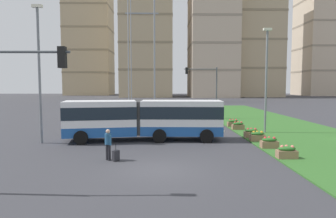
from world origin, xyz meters
TOP-DOWN VIEW (x-y plane):
  - ground_plane at (0.00, 0.00)m, footprint 260.00×260.00m
  - grass_median at (11.58, 10.00)m, footprint 10.00×70.00m
  - articulated_bus at (-1.19, 8.05)m, footprint 12.02×3.50m
  - car_black_sedan at (-6.04, 24.52)m, footprint 4.43×2.08m
  - pedestrian_crossing at (-2.82, 2.02)m, footprint 0.43×0.44m
  - rolling_suitcase at (-2.37, 1.82)m, footprint 0.43×0.42m
  - flower_planter_0 at (7.18, 2.00)m, footprint 1.10×0.56m
  - flower_planter_1 at (7.18, 4.76)m, footprint 1.10×0.56m
  - flower_planter_2 at (7.18, 7.23)m, footprint 1.10×0.56m
  - flower_planter_3 at (7.18, 8.72)m, footprint 1.10×0.56m
  - flower_planter_4 at (7.18, 12.93)m, footprint 1.10×0.56m
  - flower_planter_5 at (7.18, 14.91)m, footprint 1.10×0.56m
  - traffic_light_far_right at (5.50, 22.00)m, footprint 4.05×0.28m
  - streetlight_left at (-8.50, 7.03)m, footprint 0.70×0.28m
  - streetlight_median at (9.08, 11.17)m, footprint 0.70×0.28m
  - apartment_tower_west at (-30.00, 111.74)m, footprint 18.19×16.15m
  - apartment_tower_westcentre at (-5.34, 93.56)m, footprint 17.79×19.64m
  - apartment_tower_centre at (17.26, 89.93)m, footprint 15.53×19.51m
  - apartment_tower_eastcentre at (33.12, 95.59)m, footprint 17.11×20.08m
  - apartment_tower_east at (63.78, 105.74)m, footprint 16.76×18.28m
  - transmission_pylon at (-4.72, 59.14)m, footprint 9.00×6.24m

SIDE VIEW (x-z plane):
  - ground_plane at x=0.00m, z-range 0.00..0.00m
  - grass_median at x=11.58m, z-range 0.00..0.08m
  - rolling_suitcase at x=-2.37m, z-range -0.17..0.80m
  - flower_planter_0 at x=7.18m, z-range 0.06..0.80m
  - flower_planter_1 at x=7.18m, z-range 0.06..0.80m
  - flower_planter_2 at x=7.18m, z-range 0.06..0.80m
  - flower_planter_3 at x=7.18m, z-range 0.06..0.80m
  - flower_planter_4 at x=7.18m, z-range 0.06..0.80m
  - flower_planter_5 at x=7.18m, z-range 0.06..0.80m
  - car_black_sedan at x=-6.04m, z-range -0.04..1.54m
  - pedestrian_crossing at x=-2.82m, z-range 0.13..1.87m
  - articulated_bus at x=-1.19m, z-range 0.15..3.15m
  - traffic_light_far_right at x=5.50m, z-range 1.17..7.46m
  - streetlight_median at x=9.08m, z-range 0.44..9.42m
  - streetlight_left at x=-8.50m, z-range 0.45..10.19m
  - transmission_pylon at x=-4.72m, z-range 1.44..33.95m
  - apartment_tower_centre at x=17.26m, z-range 0.02..42.69m
  - apartment_tower_west at x=-30.00m, z-range 0.02..43.83m
  - apartment_tower_westcentre at x=-5.34m, z-range 0.02..44.16m
  - apartment_tower_east at x=63.78m, z-range 0.02..46.02m
  - apartment_tower_eastcentre at x=33.12m, z-range 0.02..47.52m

